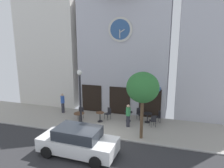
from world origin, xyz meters
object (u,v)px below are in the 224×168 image
(cafe_table_center, at_px, (147,116))
(pedestrian_green, at_px, (128,115))
(cafe_table_near_door, at_px, (79,116))
(parked_car_white, at_px, (78,141))
(cafe_table_center_left, at_px, (100,116))
(cafe_table_leftmost, at_px, (128,115))
(cafe_chair_facing_street, at_px, (108,113))
(cafe_chair_by_entrance, at_px, (139,113))
(pedestrian_blue, at_px, (63,103))
(street_lamp, at_px, (80,99))
(cafe_chair_near_tree, at_px, (158,116))
(cafe_chair_corner, at_px, (153,120))
(street_tree, at_px, (143,88))
(cafe_chair_outer, at_px, (81,112))

(cafe_table_center, bearing_deg, pedestrian_green, -136.14)
(cafe_table_near_door, xyz_separation_m, parked_car_white, (1.81, -3.93, 0.19))
(cafe_table_near_door, bearing_deg, pedestrian_green, 6.02)
(cafe_table_center_left, xyz_separation_m, cafe_table_leftmost, (2.05, 0.70, 0.01))
(cafe_chair_facing_street, bearing_deg, cafe_chair_by_entrance, 16.21)
(cafe_table_center_left, xyz_separation_m, pedestrian_green, (2.24, -0.29, 0.38))
(pedestrian_green, bearing_deg, pedestrian_blue, 168.25)
(cafe_table_leftmost, bearing_deg, cafe_table_center_left, -161.06)
(cafe_table_near_door, distance_m, cafe_table_center_left, 1.57)
(cafe_table_leftmost, distance_m, cafe_chair_by_entrance, 0.97)
(cafe_table_leftmost, distance_m, cafe_chair_facing_street, 1.59)
(cafe_chair_by_entrance, distance_m, pedestrian_blue, 6.49)
(street_lamp, height_order, cafe_chair_near_tree, street_lamp)
(cafe_chair_corner, xyz_separation_m, parked_car_white, (-3.56, -4.78, 0.23))
(street_tree, relative_size, cafe_table_center_left, 5.84)
(cafe_table_near_door, relative_size, pedestrian_green, 0.47)
(cafe_chair_outer, bearing_deg, cafe_chair_by_entrance, 15.12)
(street_tree, height_order, cafe_table_center, street_tree)
(cafe_table_near_door, xyz_separation_m, cafe_table_leftmost, (3.46, 1.38, -0.08))
(cafe_table_near_door, distance_m, parked_car_white, 4.33)
(cafe_table_leftmost, xyz_separation_m, cafe_table_center, (1.42, 0.18, 0.02))
(street_lamp, relative_size, cafe_table_center_left, 5.65)
(cafe_chair_by_entrance, xyz_separation_m, parked_car_white, (-2.38, -5.95, 0.23))
(pedestrian_green, bearing_deg, cafe_chair_near_tree, 34.17)
(cafe_table_leftmost, distance_m, parked_car_white, 5.57)
(cafe_chair_outer, height_order, pedestrian_blue, pedestrian_blue)
(cafe_table_near_door, bearing_deg, cafe_chair_outer, 106.43)
(cafe_table_near_door, bearing_deg, street_tree, -12.26)
(street_lamp, distance_m, pedestrian_green, 3.58)
(street_tree, xyz_separation_m, cafe_chair_outer, (-5.08, 1.87, -2.77))
(cafe_table_center_left, bearing_deg, street_lamp, -124.93)
(cafe_table_center_left, bearing_deg, cafe_chair_near_tree, 14.15)
(street_lamp, height_order, parked_car_white, street_lamp)
(cafe_chair_near_tree, xyz_separation_m, parked_car_white, (-3.85, -5.68, 0.23))
(cafe_table_leftmost, xyz_separation_m, pedestrian_blue, (-5.73, 0.24, 0.37))
(cafe_chair_facing_street, bearing_deg, pedestrian_green, -28.14)
(street_tree, distance_m, cafe_table_center, 3.83)
(cafe_table_center, relative_size, cafe_chair_facing_street, 0.81)
(street_lamp, height_order, cafe_chair_corner, street_lamp)
(cafe_chair_outer, distance_m, pedestrian_blue, 2.21)
(cafe_chair_corner, bearing_deg, cafe_table_center_left, -177.56)
(cafe_table_center, distance_m, cafe_chair_by_entrance, 0.83)
(street_tree, xyz_separation_m, cafe_table_leftmost, (-1.38, 2.43, -2.81))
(cafe_table_leftmost, relative_size, cafe_table_center, 1.04)
(cafe_chair_outer, distance_m, parked_car_white, 5.18)
(street_lamp, bearing_deg, pedestrian_blue, 140.20)
(cafe_chair_facing_street, bearing_deg, street_lamp, -124.85)
(cafe_chair_near_tree, distance_m, cafe_chair_outer, 5.98)
(cafe_chair_near_tree, xyz_separation_m, cafe_chair_by_entrance, (-1.48, 0.26, 0.00))
(street_tree, height_order, cafe_table_near_door, street_tree)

